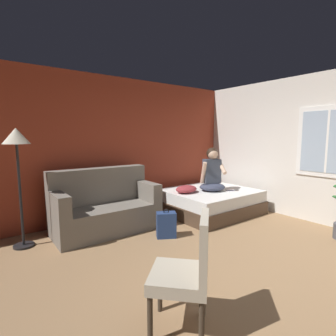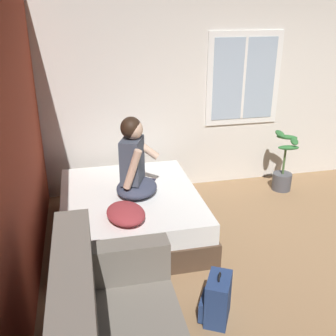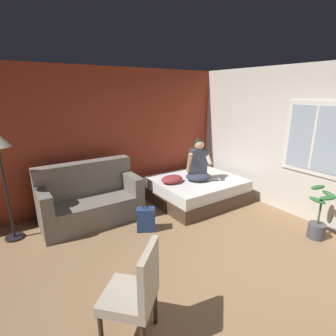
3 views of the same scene
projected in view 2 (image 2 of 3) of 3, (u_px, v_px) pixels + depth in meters
wall_side_with_window at (267, 86)px, 5.49m from camera, size 0.19×7.58×2.70m
bed at (131, 213)px, 4.44m from camera, size 1.78×1.54×0.48m
person_seated at (134, 164)px, 4.20m from camera, size 0.64×0.60×0.88m
backpack at (217, 299)px, 3.20m from camera, size 0.35×0.33×0.46m
throw_pillow at (126, 213)px, 3.79m from camera, size 0.54×0.45×0.14m
cell_phone at (152, 181)px, 4.64m from camera, size 0.16×0.13×0.01m
potted_plant at (283, 170)px, 5.43m from camera, size 0.39×0.37×0.85m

